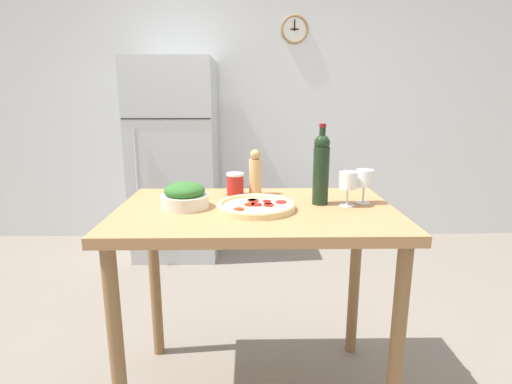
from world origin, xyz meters
name	(u,v)px	position (x,y,z in m)	size (l,w,h in m)	color
wall_back	(252,104)	(0.00, 2.25, 1.30)	(6.40, 0.08, 2.60)	silver
refrigerator	(176,159)	(-0.67, 1.84, 0.84)	(0.70, 0.75, 1.67)	#B7BCC1
prep_counter	(256,236)	(0.00, 0.00, 0.78)	(1.17, 0.74, 0.91)	#A87A4C
wine_bottle	(321,168)	(0.28, 0.06, 1.07)	(0.07, 0.07, 0.35)	black
wine_glass_near	(348,182)	(0.39, 0.02, 1.01)	(0.08, 0.08, 0.15)	silver
wine_glass_far	(364,180)	(0.47, 0.07, 1.02)	(0.08, 0.08, 0.15)	silver
pepper_mill	(255,173)	(0.00, 0.24, 1.01)	(0.06, 0.06, 0.22)	tan
salad_bowl	(185,196)	(-0.30, 0.01, 0.96)	(0.20, 0.20, 0.11)	silver
homemade_pizza	(257,206)	(0.00, -0.03, 0.92)	(0.33, 0.33, 0.03)	#DBC189
salt_canister	(235,184)	(-0.10, 0.23, 0.96)	(0.08, 0.08, 0.11)	#B2231E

